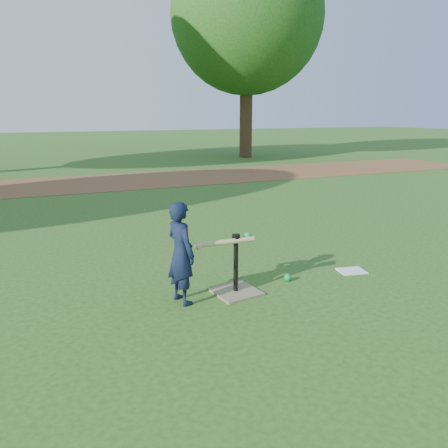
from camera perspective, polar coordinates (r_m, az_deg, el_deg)
name	(u,v)px	position (r m, az deg, el deg)	size (l,w,h in m)	color
ground	(189,285)	(4.69, -4.54, -7.93)	(80.00, 80.00, 0.00)	#285116
dirt_strip	(96,183)	(11.84, -16.38, 5.20)	(24.00, 3.00, 0.01)	brown
child	(181,253)	(4.13, -5.64, -3.80)	(0.36, 0.24, 0.99)	black
wiffle_ball_ground	(288,277)	(4.82, 8.33, -6.93)	(0.08, 0.08, 0.08)	#0D973B
clipboard	(352,271)	(5.26, 16.32, -5.90)	(0.30, 0.23, 0.01)	white
batting_tee	(236,282)	(4.45, 1.54, -7.64)	(0.49, 0.49, 0.61)	#807451
swing_action	(228,241)	(4.25, 0.47, -2.26)	(0.63, 0.15, 0.10)	tan
tree_right	(247,16)	(18.28, 3.04, 25.46)	(5.80, 5.80, 8.21)	#382316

